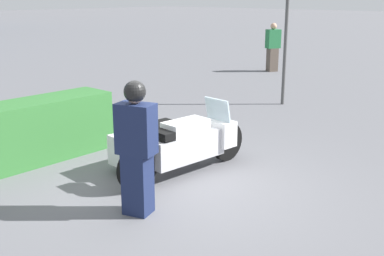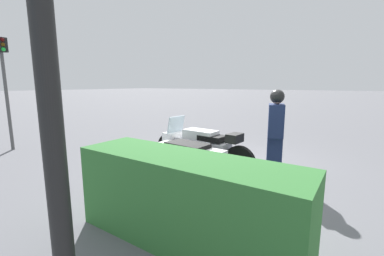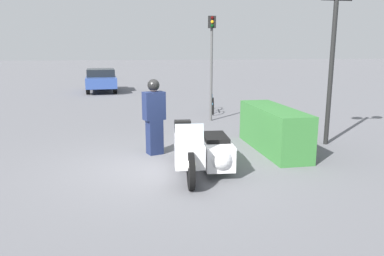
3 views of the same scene
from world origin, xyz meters
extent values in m
plane|color=slate|center=(0.00, 0.00, 0.00)|extent=(160.00, 160.00, 0.00)
cylinder|color=black|center=(1.59, 0.26, 0.35)|extent=(0.70, 0.16, 0.70)
cylinder|color=black|center=(-0.40, 0.42, 0.35)|extent=(0.70, 0.16, 0.70)
cylinder|color=black|center=(0.45, 0.99, 0.27)|extent=(0.55, 0.14, 0.54)
cube|color=#B7B7BC|center=(0.59, 0.34, 0.47)|extent=(1.43, 0.52, 0.45)
cube|color=white|center=(0.59, 0.34, 0.79)|extent=(0.80, 0.45, 0.24)
cube|color=black|center=(0.27, 0.37, 0.77)|extent=(0.59, 0.43, 0.12)
cube|color=white|center=(1.38, 0.28, 0.56)|extent=(0.36, 0.58, 0.44)
cube|color=silver|center=(1.33, 0.28, 0.97)|extent=(0.15, 0.54, 0.40)
sphere|color=white|center=(1.64, 0.26, 0.49)|extent=(0.18, 0.18, 0.18)
cube|color=white|center=(0.52, 0.98, 0.41)|extent=(1.62, 0.69, 0.50)
sphere|color=white|center=(1.19, 0.93, 0.44)|extent=(0.48, 0.48, 0.48)
cube|color=black|center=(0.52, 0.98, 0.70)|extent=(0.91, 0.55, 0.09)
cube|color=black|center=(-0.27, 0.41, 0.84)|extent=(0.27, 0.39, 0.18)
cube|color=#192347|center=(-0.92, -0.18, 0.43)|extent=(0.40, 0.43, 0.85)
cube|color=#192347|center=(-0.92, -0.18, 1.19)|extent=(0.44, 0.57, 0.67)
sphere|color=tan|center=(-0.92, -0.18, 1.64)|extent=(0.23, 0.23, 0.23)
sphere|color=black|center=(-0.92, -0.18, 1.68)|extent=(0.29, 0.29, 0.29)
cube|color=#337033|center=(-0.72, 2.80, 0.55)|extent=(2.89, 0.82, 1.09)
cylinder|color=#4C4C4C|center=(6.20, 1.96, 1.41)|extent=(0.09, 0.09, 2.82)
cube|color=brown|center=(10.90, 5.35, 0.44)|extent=(0.47, 0.45, 0.89)
cube|color=#26723F|center=(10.90, 5.35, 1.24)|extent=(0.60, 0.52, 0.70)
sphere|color=tan|center=(10.90, 5.35, 1.71)|extent=(0.24, 0.24, 0.24)
camera|label=1|loc=(-4.91, -4.76, 2.89)|focal=45.00mm
camera|label=2|loc=(-2.41, 5.17, 1.94)|focal=24.00mm
camera|label=3|loc=(7.96, -0.91, 2.53)|focal=35.00mm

